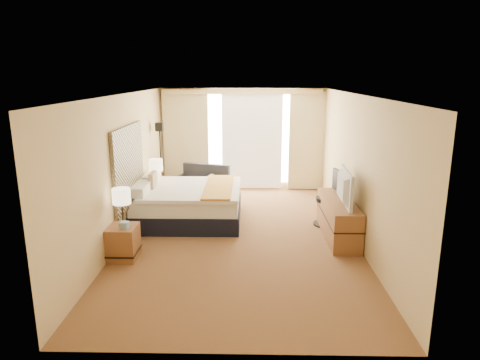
{
  "coord_description": "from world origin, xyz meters",
  "views": [
    {
      "loc": [
        0.17,
        -7.53,
        2.94
      ],
      "look_at": [
        0.01,
        0.4,
        0.98
      ],
      "focal_mm": 32.0,
      "sensor_mm": 36.0,
      "label": 1
    }
  ],
  "objects_px": {
    "media_dresser": "(338,219)",
    "floor_lamp": "(160,146)",
    "television": "(340,187)",
    "loveseat": "(203,188)",
    "lamp_left": "(121,197)",
    "nightstand_left": "(123,242)",
    "bed": "(189,203)",
    "lamp_right": "(156,166)",
    "desk_chair": "(331,201)",
    "nightstand_right": "(156,199)"
  },
  "relations": [
    {
      "from": "lamp_left",
      "to": "bed",
      "type": "bearing_deg",
      "value": 66.27
    },
    {
      "from": "media_dresser",
      "to": "loveseat",
      "type": "bearing_deg",
      "value": 138.06
    },
    {
      "from": "nightstand_right",
      "to": "bed",
      "type": "distance_m",
      "value": 1.01
    },
    {
      "from": "lamp_left",
      "to": "television",
      "type": "height_order",
      "value": "television"
    },
    {
      "from": "desk_chair",
      "to": "nightstand_right",
      "type": "bearing_deg",
      "value": 153.48
    },
    {
      "from": "loveseat",
      "to": "desk_chair",
      "type": "distance_m",
      "value": 3.31
    },
    {
      "from": "bed",
      "to": "television",
      "type": "distance_m",
      "value": 3.1
    },
    {
      "from": "lamp_right",
      "to": "bed",
      "type": "bearing_deg",
      "value": -36.9
    },
    {
      "from": "nightstand_right",
      "to": "floor_lamp",
      "type": "distance_m",
      "value": 1.34
    },
    {
      "from": "bed",
      "to": "lamp_right",
      "type": "bearing_deg",
      "value": 143.1
    },
    {
      "from": "lamp_left",
      "to": "television",
      "type": "distance_m",
      "value": 3.73
    },
    {
      "from": "nightstand_left",
      "to": "lamp_left",
      "type": "height_order",
      "value": "lamp_left"
    },
    {
      "from": "bed",
      "to": "television",
      "type": "xyz_separation_m",
      "value": [
        2.84,
        -1.08,
        0.64
      ]
    },
    {
      "from": "bed",
      "to": "lamp_right",
      "type": "height_order",
      "value": "lamp_right"
    },
    {
      "from": "nightstand_right",
      "to": "media_dresser",
      "type": "xyz_separation_m",
      "value": [
        3.7,
        -1.45,
        0.07
      ]
    },
    {
      "from": "media_dresser",
      "to": "desk_chair",
      "type": "height_order",
      "value": "desk_chair"
    },
    {
      "from": "nightstand_right",
      "to": "lamp_left",
      "type": "bearing_deg",
      "value": -89.97
    },
    {
      "from": "nightstand_left",
      "to": "loveseat",
      "type": "bearing_deg",
      "value": 75.2
    },
    {
      "from": "nightstand_right",
      "to": "desk_chair",
      "type": "relative_size",
      "value": 0.49
    },
    {
      "from": "media_dresser",
      "to": "lamp_left",
      "type": "height_order",
      "value": "lamp_left"
    },
    {
      "from": "media_dresser",
      "to": "floor_lamp",
      "type": "height_order",
      "value": "floor_lamp"
    },
    {
      "from": "loveseat",
      "to": "television",
      "type": "bearing_deg",
      "value": -28.55
    },
    {
      "from": "bed",
      "to": "lamp_left",
      "type": "relative_size",
      "value": 3.38
    },
    {
      "from": "bed",
      "to": "television",
      "type": "relative_size",
      "value": 1.94
    },
    {
      "from": "bed",
      "to": "floor_lamp",
      "type": "height_order",
      "value": "floor_lamp"
    },
    {
      "from": "bed",
      "to": "media_dresser",
      "type": "bearing_deg",
      "value": -16.38
    },
    {
      "from": "desk_chair",
      "to": "lamp_left",
      "type": "relative_size",
      "value": 1.81
    },
    {
      "from": "nightstand_right",
      "to": "bed",
      "type": "relative_size",
      "value": 0.26
    },
    {
      "from": "lamp_right",
      "to": "floor_lamp",
      "type": "bearing_deg",
      "value": 94.57
    },
    {
      "from": "nightstand_left",
      "to": "nightstand_right",
      "type": "bearing_deg",
      "value": 90.0
    },
    {
      "from": "television",
      "to": "nightstand_right",
      "type": "bearing_deg",
      "value": 67.9
    },
    {
      "from": "nightstand_left",
      "to": "bed",
      "type": "xyz_separation_m",
      "value": [
        0.81,
        1.9,
        0.1
      ]
    },
    {
      "from": "floor_lamp",
      "to": "television",
      "type": "relative_size",
      "value": 1.73
    },
    {
      "from": "media_dresser",
      "to": "television",
      "type": "height_order",
      "value": "television"
    },
    {
      "from": "media_dresser",
      "to": "desk_chair",
      "type": "distance_m",
      "value": 0.67
    },
    {
      "from": "nightstand_right",
      "to": "lamp_right",
      "type": "bearing_deg",
      "value": -29.69
    },
    {
      "from": "floor_lamp",
      "to": "loveseat",
      "type": "bearing_deg",
      "value": 10.89
    },
    {
      "from": "media_dresser",
      "to": "television",
      "type": "bearing_deg",
      "value": -102.49
    },
    {
      "from": "media_dresser",
      "to": "floor_lamp",
      "type": "relative_size",
      "value": 0.97
    },
    {
      "from": "television",
      "to": "loveseat",
      "type": "bearing_deg",
      "value": 47.61
    },
    {
      "from": "bed",
      "to": "television",
      "type": "height_order",
      "value": "television"
    },
    {
      "from": "nightstand_left",
      "to": "television",
      "type": "height_order",
      "value": "television"
    },
    {
      "from": "lamp_left",
      "to": "lamp_right",
      "type": "xyz_separation_m",
      "value": [
        0.04,
        2.41,
        0.0
      ]
    },
    {
      "from": "loveseat",
      "to": "lamp_left",
      "type": "distance_m",
      "value": 3.68
    },
    {
      "from": "television",
      "to": "desk_chair",
      "type": "bearing_deg",
      "value": 0.74
    },
    {
      "from": "television",
      "to": "lamp_right",
      "type": "bearing_deg",
      "value": 67.96
    },
    {
      "from": "floor_lamp",
      "to": "bed",
      "type": "bearing_deg",
      "value": -59.96
    },
    {
      "from": "nightstand_left",
      "to": "desk_chair",
      "type": "relative_size",
      "value": 0.49
    },
    {
      "from": "floor_lamp",
      "to": "desk_chair",
      "type": "xyz_separation_m",
      "value": [
        3.71,
        -1.65,
        -0.82
      ]
    },
    {
      "from": "lamp_right",
      "to": "nightstand_left",
      "type": "bearing_deg",
      "value": -90.93
    }
  ]
}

